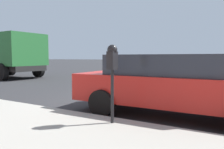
% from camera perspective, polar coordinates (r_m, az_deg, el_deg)
% --- Properties ---
extents(ground_plane, '(220.00, 220.00, 0.00)m').
position_cam_1_polar(ground_plane, '(6.91, 4.14, -7.19)').
color(ground_plane, '#2B2B2D').
extents(parking_meter, '(0.21, 0.19, 1.49)m').
position_cam_1_polar(parking_meter, '(4.09, 0.08, 2.91)').
color(parking_meter, black).
rests_on(parking_meter, sidewalk).
extents(car_red, '(2.08, 4.73, 1.46)m').
position_cam_1_polar(car_red, '(5.41, 15.22, -2.22)').
color(car_red, '#B21E19').
rests_on(car_red, ground_plane).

